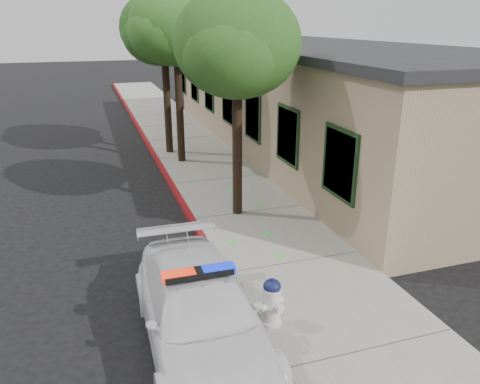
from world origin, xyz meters
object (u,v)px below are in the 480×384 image
street_tree_near (238,49)px  clapboard_building (318,98)px  street_tree_mid (176,30)px  police_car (200,311)px  street_tree_far (165,32)px  fire_hydrant (272,301)px

street_tree_near → clapboard_building: bearing=48.1°
street_tree_mid → police_car: bearing=-99.9°
police_car → street_tree_near: street_tree_near is taller
street_tree_near → police_car: bearing=-114.5°
street_tree_mid → street_tree_far: street_tree_mid is taller
police_car → street_tree_mid: 11.37m
fire_hydrant → street_tree_far: street_tree_far is taller
police_car → street_tree_far: bearing=83.1°
fire_hydrant → street_tree_mid: bearing=65.9°
clapboard_building → street_tree_far: size_ratio=3.47×
police_car → fire_hydrant: police_car is taller
clapboard_building → police_car: bearing=-124.9°
clapboard_building → street_tree_near: street_tree_near is taller
clapboard_building → fire_hydrant: size_ratio=24.04×
fire_hydrant → clapboard_building: bearing=38.8°
clapboard_building → police_car: 13.35m
street_tree_near → street_tree_far: bearing=94.9°
street_tree_near → street_tree_mid: (-0.42, 5.52, 0.35)m
street_tree_mid → street_tree_far: (-0.17, 1.35, -0.11)m
police_car → street_tree_mid: bearing=81.2°
street_tree_near → street_tree_far: 6.90m
police_car → fire_hydrant: (1.25, 0.00, -0.07)m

